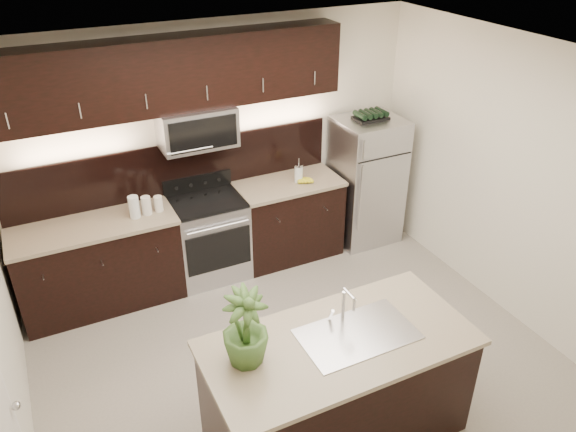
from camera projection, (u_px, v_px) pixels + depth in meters
name	position (u px, v px, depth m)	size (l,w,h in m)	color
ground	(300.00, 362.00, 5.12)	(4.50, 4.50, 0.00)	gray
room_walls	(291.00, 203.00, 4.22)	(4.52, 4.02, 2.71)	silver
counter_run	(191.00, 242.00, 6.04)	(3.51, 0.65, 0.94)	black
upper_fixtures	(174.00, 86.00, 5.34)	(3.49, 0.40, 1.66)	black
island	(337.00, 388.00, 4.24)	(1.96, 0.96, 0.94)	black
sink_faucet	(357.00, 332.00, 4.06)	(0.84, 0.50, 0.28)	silver
refrigerator	(366.00, 181.00, 6.67)	(0.74, 0.67, 1.53)	#B2B2B7
wine_rack	(371.00, 116.00, 6.28)	(0.38, 0.23, 0.09)	black
plant	(245.00, 328.00, 3.70)	(0.32, 0.32, 0.57)	#395B24
canisters	(143.00, 206.00, 5.55)	(0.34, 0.12, 0.23)	silver
french_press	(299.00, 173.00, 6.20)	(0.10, 0.10, 0.28)	silver
bananas	(300.00, 180.00, 6.22)	(0.19, 0.15, 0.06)	gold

